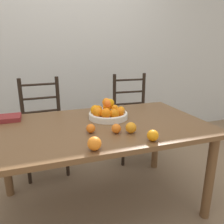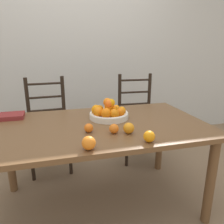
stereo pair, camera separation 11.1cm
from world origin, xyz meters
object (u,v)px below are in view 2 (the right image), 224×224
Objects in this scene: orange_loose_2 at (129,128)px; chair_right at (137,119)px; fruit_bowl at (108,113)px; orange_loose_1 at (114,129)px; chair_left at (48,127)px; orange_loose_4 at (149,136)px; book_stack at (12,116)px; orange_loose_0 at (89,128)px; orange_loose_3 at (89,143)px.

chair_right reaches higher than orange_loose_2.
fruit_bowl is 0.33m from orange_loose_1.
orange_loose_2 is at bearing -63.57° from chair_left.
orange_loose_2 is (0.05, -0.36, -0.01)m from fruit_bowl.
chair_left reaches higher than orange_loose_4.
orange_loose_0 is at bearing -40.26° from book_stack.
orange_loose_3 reaches higher than book_stack.
chair_right is (0.73, 0.91, -0.29)m from orange_loose_0.
orange_loose_1 reaches higher than book_stack.
orange_loose_3 is at bearing -99.19° from orange_loose_0.
chair_left reaches higher than orange_loose_2.
chair_left is at bearing -176.51° from chair_right.
fruit_bowl is 3.95× the size of orange_loose_3.
chair_left reaches higher than orange_loose_0.
orange_loose_3 is (-0.04, -0.27, 0.01)m from orange_loose_0.
orange_loose_3 is 0.08× the size of chair_right.
orange_loose_4 is at bearing 0.89° from orange_loose_3.
orange_loose_0 is at bearing -125.43° from chair_right.
chair_right is at bearing 56.55° from orange_loose_3.
fruit_bowl is at bearing 98.23° from orange_loose_2.
orange_loose_3 is at bearing -179.11° from orange_loose_4.
chair_left is at bearing 108.33° from orange_loose_0.
chair_right is at bearing 51.08° from orange_loose_0.
chair_left is (-0.30, 0.91, -0.29)m from orange_loose_0.
fruit_bowl is at bearing -54.32° from chair_left.
orange_loose_0 is 0.83× the size of orange_loose_2.
orange_loose_0 is 0.75m from book_stack.
orange_loose_1 is at bearing -116.83° from chair_right.
fruit_bowl is 0.81m from book_stack.
chair_right reaches higher than fruit_bowl.
chair_left is (-0.51, 0.64, -0.30)m from fruit_bowl.
orange_loose_0 is 0.43m from orange_loose_4.
orange_loose_3 is 0.92m from book_stack.
chair_right reaches higher than orange_loose_3.
orange_loose_2 is 0.35m from orange_loose_3.
orange_loose_4 is at bearing -76.44° from fruit_bowl.
orange_loose_2 reaches higher than book_stack.
chair_left is at bearing 119.43° from orange_loose_2.
chair_left is (-0.47, 0.97, -0.29)m from orange_loose_1.
chair_left is 0.57m from book_stack.
orange_loose_2 is 0.93× the size of orange_loose_3.
chair_left is (-0.64, 1.17, -0.29)m from orange_loose_4.
chair_right is at bearing 50.78° from fruit_bowl.
orange_loose_0 is 0.78× the size of orange_loose_3.
chair_right is (1.03, -0.00, 0.00)m from chair_left.
orange_loose_1 is 0.87× the size of orange_loose_2.
orange_loose_0 is 0.95× the size of orange_loose_1.
fruit_bowl is 4.84× the size of orange_loose_1.
chair_right reaches higher than orange_loose_1.
orange_loose_4 is 1.27m from chair_right.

